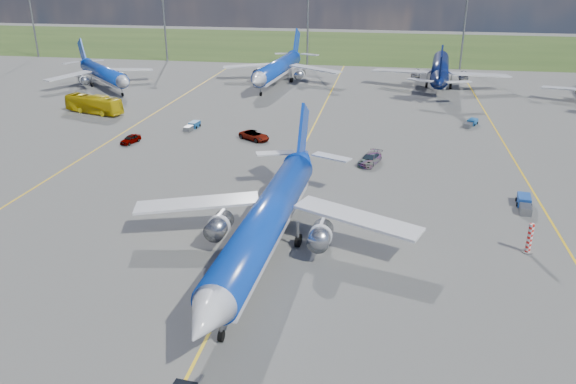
% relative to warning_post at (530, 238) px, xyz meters
% --- Properties ---
extents(ground, '(400.00, 400.00, 0.00)m').
position_rel_warning_post_xyz_m(ground, '(-26.00, -8.00, -1.50)').
color(ground, '#565653').
rests_on(ground, ground).
extents(grass_strip, '(400.00, 80.00, 0.01)m').
position_rel_warning_post_xyz_m(grass_strip, '(-26.00, 142.00, -1.50)').
color(grass_strip, '#2D4719').
rests_on(grass_strip, ground).
extents(taxiway_lines, '(60.25, 160.00, 0.02)m').
position_rel_warning_post_xyz_m(taxiway_lines, '(-25.83, 19.70, -1.49)').
color(taxiway_lines, yellow).
rests_on(taxiway_lines, ground).
extents(floodlight_masts, '(202.20, 0.50, 22.70)m').
position_rel_warning_post_xyz_m(floodlight_masts, '(-16.00, 102.00, 11.06)').
color(floodlight_masts, slate).
rests_on(floodlight_masts, ground).
extents(warning_post, '(0.50, 0.50, 3.00)m').
position_rel_warning_post_xyz_m(warning_post, '(0.00, 0.00, 0.00)').
color(warning_post, red).
rests_on(warning_post, ground).
extents(bg_jet_nw, '(42.34, 42.34, 8.90)m').
position_rel_warning_post_xyz_m(bg_jet_nw, '(-76.11, 64.81, -1.50)').
color(bg_jet_nw, '#0D3AB8').
rests_on(bg_jet_nw, ground).
extents(bg_jet_nnw, '(33.33, 41.89, 10.33)m').
position_rel_warning_post_xyz_m(bg_jet_nnw, '(-38.80, 75.15, -1.50)').
color(bg_jet_nnw, '#0D3AB8').
rests_on(bg_jet_nnw, ground).
extents(bg_jet_n, '(34.96, 43.97, 10.86)m').
position_rel_warning_post_xyz_m(bg_jet_n, '(-2.84, 79.60, -1.50)').
color(bg_jet_n, '#071342').
rests_on(bg_jet_n, ground).
extents(main_airliner, '(31.96, 41.00, 10.41)m').
position_rel_warning_post_xyz_m(main_airliner, '(-24.27, -4.91, -1.50)').
color(main_airliner, '#0D3AB8').
rests_on(main_airliner, ground).
extents(apron_bus, '(12.15, 6.23, 3.30)m').
position_rel_warning_post_xyz_m(apron_bus, '(-66.82, 42.60, 0.15)').
color(apron_bus, '#D7BB0C').
rests_on(apron_bus, ground).
extents(service_car_a, '(2.37, 4.03, 1.29)m').
position_rel_warning_post_xyz_m(service_car_a, '(-52.29, 26.33, -0.86)').
color(service_car_a, '#999999').
rests_on(service_car_a, ground).
extents(service_car_b, '(5.63, 4.73, 1.43)m').
position_rel_warning_post_xyz_m(service_car_b, '(-34.02, 31.26, -0.78)').
color(service_car_b, '#999999').
rests_on(service_car_b, ground).
extents(service_car_c, '(3.56, 5.45, 1.47)m').
position_rel_warning_post_xyz_m(service_car_c, '(-15.83, 23.02, -0.77)').
color(service_car_c, '#999999').
rests_on(service_car_c, ground).
extents(baggage_tug_w, '(1.88, 4.94, 1.08)m').
position_rel_warning_post_xyz_m(baggage_tug_w, '(1.89, 11.10, -0.99)').
color(baggage_tug_w, '#1A46A1').
rests_on(baggage_tug_w, ground).
extents(baggage_tug_c, '(1.63, 4.45, 0.98)m').
position_rel_warning_post_xyz_m(baggage_tug_c, '(-45.68, 35.80, -1.04)').
color(baggage_tug_c, '#164C87').
rests_on(baggage_tug_c, ground).
extents(baggage_tug_e, '(2.84, 4.39, 0.97)m').
position_rel_warning_post_xyz_m(baggage_tug_e, '(0.19, 45.77, -1.05)').
color(baggage_tug_e, '#19579A').
rests_on(baggage_tug_e, ground).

